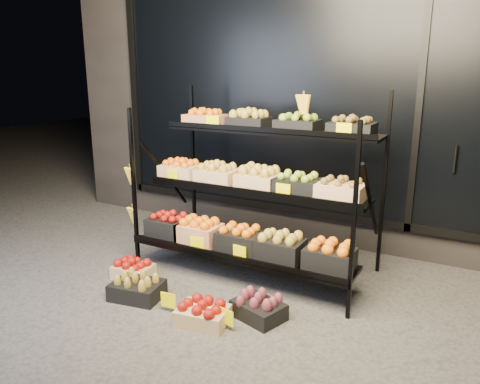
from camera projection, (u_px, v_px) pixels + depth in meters
The scene contains 9 objects.
ground at pixel (220, 297), 3.87m from camera, with size 24.00×24.00×0.00m, color #514F4C.
building at pixel (329, 76), 5.62m from camera, with size 6.00×2.08×3.50m.
display_rack at pixel (252, 189), 4.19m from camera, with size 2.18×1.02×1.73m.
tag_floor_a at pixel (168, 305), 3.62m from camera, with size 0.13×0.01×0.12m, color #F7F000.
tag_floor_b at pixel (226, 322), 3.38m from camera, with size 0.13×0.01×0.12m, color #F7F000.
floor_crate_left at pixel (133, 269), 4.22m from camera, with size 0.36×0.28×0.18m.
floor_crate_midleft at pixel (137, 287), 3.84m from camera, with size 0.45×0.36×0.20m.
floor_crate_midright at pixel (203, 313), 3.45m from camera, with size 0.41×0.33×0.19m.
floor_crate_right at pixel (259, 307), 3.53m from camera, with size 0.44×0.37×0.19m.
Camera 1 is at (1.84, -3.01, 1.84)m, focal length 35.00 mm.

